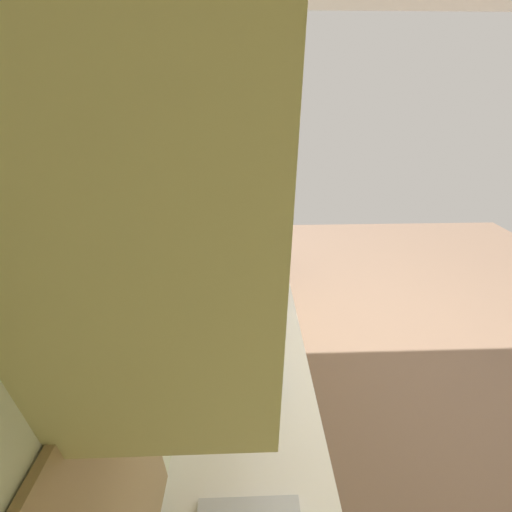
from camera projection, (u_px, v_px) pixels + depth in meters
ground_plane at (403, 369)px, 2.53m from camera, size 6.23×6.23×0.00m
wall_back at (188, 221)px, 1.81m from camera, size 4.02×0.12×2.77m
counter_run at (248, 368)px, 2.00m from camera, size 3.25×0.61×0.88m
upper_cabinets at (216, 138)px, 1.29m from camera, size 2.26×0.34×0.60m
oven_range at (249, 240)px, 3.67m from camera, size 0.61×0.66×1.06m
microwave at (244, 269)px, 1.96m from camera, size 0.51×0.38×0.33m
bowl at (261, 378)px, 1.37m from camera, size 0.13×0.13×0.07m
kettle at (253, 238)px, 2.56m from camera, size 0.18×0.13×0.18m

